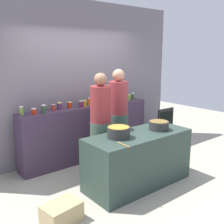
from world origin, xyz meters
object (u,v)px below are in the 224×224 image
Objects in this scene: preserve_jar_8 at (90,101)px; cooking_pot_center at (159,125)px; preserve_jar_11 at (112,100)px; preserve_jar_1 at (34,111)px; chalkboard_sign at (165,128)px; preserve_jar_5 at (70,105)px; preserve_jar_3 at (53,107)px; preserve_jar_9 at (95,101)px; bread_crate at (62,213)px; cook_with_tongs at (101,131)px; preserve_jar_0 at (21,111)px; preserve_jar_6 at (81,104)px; preserve_jar_2 at (44,109)px; cooking_pot_left at (119,132)px; preserve_jar_15 at (133,96)px; preserve_jar_4 at (60,106)px; preserve_jar_10 at (103,101)px; preserve_jar_13 at (123,98)px; preserve_jar_12 at (116,98)px; preserve_jar_14 at (129,97)px; preserve_jar_7 at (84,103)px; wooden_spoon at (124,145)px; cook_in_cap at (118,122)px.

preserve_jar_8 reaches higher than cooking_pot_center.
preserve_jar_11 is (0.48, -0.08, -0.01)m from preserve_jar_8.
preserve_jar_1 is 0.73× the size of preserve_jar_8.
preserve_jar_5 is at bearing 164.63° from chalkboard_sign.
preserve_jar_3 is 0.79m from preserve_jar_8.
preserve_jar_9 reaches higher than bread_crate.
preserve_jar_0 is at bearing 139.07° from cook_with_tongs.
preserve_jar_6 is 0.74m from preserve_jar_11.
preserve_jar_9 is at bearing 5.75° from preserve_jar_2.
cooking_pot_left is at bearing -56.76° from preserve_jar_0.
preserve_jar_15 is (1.56, 0.00, 0.01)m from preserve_jar_5.
preserve_jar_6 is 0.85m from cook_with_tongs.
cook_with_tongs is at bearing -113.89° from preserve_jar_8.
preserve_jar_1 is 1.30m from preserve_jar_9.
bread_crate is at bearing -142.53° from preserve_jar_11.
preserve_jar_1 is 0.32× the size of cooking_pot_center.
preserve_jar_4 is 0.91m from preserve_jar_10.
preserve_jar_13 is at bearing -0.06° from preserve_jar_0.
preserve_jar_12 is (0.60, -0.07, 0.00)m from preserve_jar_8.
preserve_jar_0 is 0.08× the size of cook_with_tongs.
preserve_jar_14 is (1.96, 0.05, -0.01)m from preserve_jar_2.
preserve_jar_1 is 0.69× the size of preserve_jar_12.
cooking_pot_center is 0.37× the size of chalkboard_sign.
preserve_jar_3 is at bearing 103.39° from cooking_pot_left.
preserve_jar_6 reaches higher than bread_crate.
preserve_jar_6 is 0.51m from preserve_jar_10.
preserve_jar_8 is (0.16, 0.06, 0.01)m from preserve_jar_7.
preserve_jar_11 is at bearing 83.01° from cooking_pot_center.
chalkboard_sign is (1.31, -0.50, -0.68)m from preserve_jar_10.
preserve_jar_15 reaches higher than preserve_jar_5.
preserve_jar_15 is 3.22m from bread_crate.
preserve_jar_4 reaches higher than preserve_jar_1.
preserve_jar_10 reaches higher than cooking_pot_left.
preserve_jar_3 is at bearing 1.30° from preserve_jar_0.
preserve_jar_0 is at bearing 113.52° from wooden_spoon.
preserve_jar_4 is at bearing -177.64° from preserve_jar_8.
preserve_jar_13 is 1.87m from cooking_pot_left.
cook_in_cap is (1.37, -0.51, -0.30)m from preserve_jar_1.
preserve_jar_9 is at bearing 4.28° from preserve_jar_1.
preserve_jar_12 reaches higher than preserve_jar_10.
chalkboard_sign is (1.25, 0.91, -0.46)m from cooking_pot_center.
preserve_jar_6 is 0.89× the size of preserve_jar_10.
bread_crate is at bearing -161.61° from chalkboard_sign.
preserve_jar_11 is at bearing -8.93° from preserve_jar_9.
preserve_jar_15 is at bearing 44.35° from wooden_spoon.
preserve_jar_2 reaches higher than preserve_jar_10.
preserve_jar_11 is at bearing 154.68° from chalkboard_sign.
preserve_jar_9 reaches higher than preserve_jar_3.
bread_crate is at bearing -148.21° from preserve_jar_14.
cook_with_tongs is at bearing -171.23° from chalkboard_sign.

